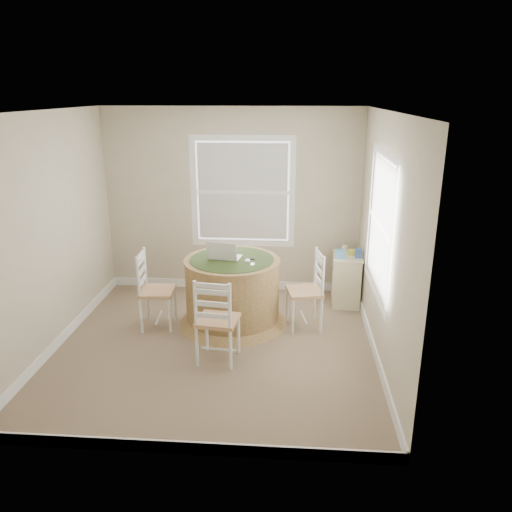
{
  "coord_description": "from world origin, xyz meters",
  "views": [
    {
      "loc": [
        0.85,
        -5.06,
        2.79
      ],
      "look_at": [
        0.44,
        0.45,
        0.96
      ],
      "focal_mm": 35.0,
      "sensor_mm": 36.0,
      "label": 1
    }
  ],
  "objects_px": {
    "chair_left": "(157,291)",
    "round_table": "(232,289)",
    "chair_right": "(304,291)",
    "corner_chest": "(346,280)",
    "chair_near": "(218,320)",
    "laptop": "(225,256)"
  },
  "relations": [
    {
      "from": "laptop",
      "to": "corner_chest",
      "type": "relative_size",
      "value": 0.59
    },
    {
      "from": "chair_left",
      "to": "chair_right",
      "type": "bearing_deg",
      "value": -89.73
    },
    {
      "from": "chair_left",
      "to": "corner_chest",
      "type": "distance_m",
      "value": 2.54
    },
    {
      "from": "chair_near",
      "to": "corner_chest",
      "type": "relative_size",
      "value": 1.37
    },
    {
      "from": "round_table",
      "to": "corner_chest",
      "type": "distance_m",
      "value": 1.64
    },
    {
      "from": "round_table",
      "to": "chair_near",
      "type": "bearing_deg",
      "value": -92.17
    },
    {
      "from": "chair_left",
      "to": "laptop",
      "type": "height_order",
      "value": "laptop"
    },
    {
      "from": "corner_chest",
      "to": "chair_left",
      "type": "bearing_deg",
      "value": -155.69
    },
    {
      "from": "laptop",
      "to": "chair_left",
      "type": "bearing_deg",
      "value": 22.65
    },
    {
      "from": "chair_near",
      "to": "chair_right",
      "type": "relative_size",
      "value": 1.0
    },
    {
      "from": "chair_left",
      "to": "chair_right",
      "type": "distance_m",
      "value": 1.8
    },
    {
      "from": "round_table",
      "to": "laptop",
      "type": "xyz_separation_m",
      "value": [
        -0.09,
        0.02,
        0.42
      ]
    },
    {
      "from": "laptop",
      "to": "corner_chest",
      "type": "height_order",
      "value": "laptop"
    },
    {
      "from": "chair_left",
      "to": "chair_near",
      "type": "xyz_separation_m",
      "value": [
        0.86,
        -0.75,
        0.0
      ]
    },
    {
      "from": "chair_near",
      "to": "chair_left",
      "type": "bearing_deg",
      "value": -33.8
    },
    {
      "from": "chair_right",
      "to": "round_table",
      "type": "bearing_deg",
      "value": -104.65
    },
    {
      "from": "chair_near",
      "to": "corner_chest",
      "type": "height_order",
      "value": "chair_near"
    },
    {
      "from": "round_table",
      "to": "laptop",
      "type": "height_order",
      "value": "laptop"
    },
    {
      "from": "corner_chest",
      "to": "round_table",
      "type": "bearing_deg",
      "value": -150.58
    },
    {
      "from": "round_table",
      "to": "chair_left",
      "type": "bearing_deg",
      "value": -168.03
    },
    {
      "from": "chair_left",
      "to": "round_table",
      "type": "bearing_deg",
      "value": -82.43
    },
    {
      "from": "round_table",
      "to": "chair_left",
      "type": "xyz_separation_m",
      "value": [
        -0.9,
        -0.18,
        0.02
      ]
    }
  ]
}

